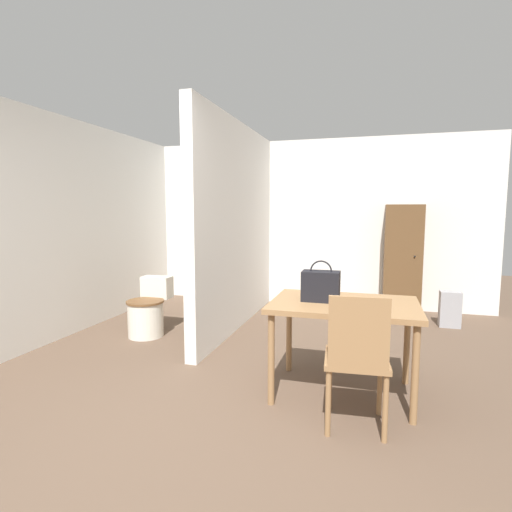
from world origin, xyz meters
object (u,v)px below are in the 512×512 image
object	(u,v)px
dining_table	(344,312)
wooden_cabinet	(402,260)
wooden_chair	(357,356)
space_heater	(450,309)
handbag	(321,286)
toilet	(148,312)

from	to	relation	value
dining_table	wooden_cabinet	distance (m)	2.82
wooden_chair	space_heater	xyz separation A→B (m)	(1.03, 2.76, -0.28)
space_heater	handbag	bearing A→B (deg)	-120.82
dining_table	toilet	world-z (taller)	dining_table
dining_table	wooden_cabinet	size ratio (longest dim) A/B	0.73
toilet	wooden_chair	bearing A→B (deg)	-30.68
wooden_chair	handbag	bearing A→B (deg)	115.87
wooden_cabinet	space_heater	bearing A→B (deg)	-43.48
toilet	handbag	bearing A→B (deg)	-23.33
dining_table	handbag	xyz separation A→B (m)	(-0.18, -0.01, 0.20)
wooden_chair	wooden_cabinet	world-z (taller)	wooden_cabinet
toilet	wooden_cabinet	world-z (taller)	wooden_cabinet
dining_table	handbag	distance (m)	0.27
toilet	space_heater	world-z (taller)	toilet
handbag	space_heater	size ratio (longest dim) A/B	0.72
dining_table	handbag	world-z (taller)	handbag
wooden_chair	toilet	bearing A→B (deg)	144.91
space_heater	dining_table	bearing A→B (deg)	-117.31
dining_table	wooden_chair	size ratio (longest dim) A/B	1.21
wooden_chair	space_heater	bearing A→B (deg)	65.08
handbag	space_heater	bearing A→B (deg)	59.18
toilet	handbag	size ratio (longest dim) A/B	2.03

